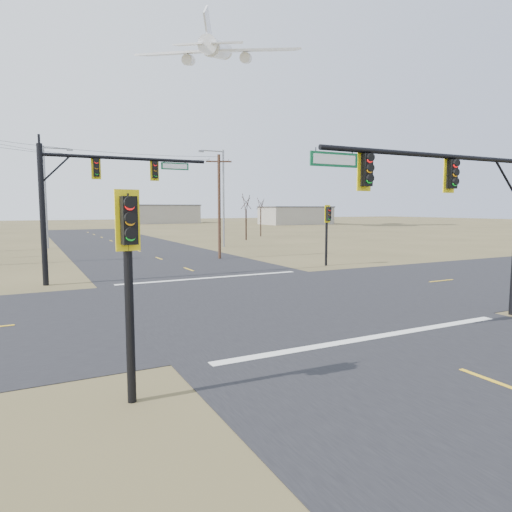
{
  "coord_description": "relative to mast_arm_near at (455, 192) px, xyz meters",
  "views": [
    {
      "loc": [
        -10.57,
        -19.23,
        4.46
      ],
      "look_at": [
        -0.18,
        1.0,
        2.04
      ],
      "focal_mm": 32.0,
      "sensor_mm": 36.0,
      "label": 1
    }
  ],
  "objects": [
    {
      "name": "road_ew",
      "position": [
        -3.73,
        7.5,
        -5.02
      ],
      "size": [
        160.0,
        14.0,
        0.02
      ],
      "primitive_type": "cube",
      "color": "black",
      "rests_on": "ground"
    },
    {
      "name": "utility_pole_near",
      "position": [
        0.99,
        24.99,
        -0.35
      ],
      "size": [
        2.11,
        0.86,
        8.98
      ],
      "rotation": [
        0.0,
        0.0,
        -0.35
      ],
      "color": "#492C1F",
      "rests_on": "ground"
    },
    {
      "name": "mast_arm_near",
      "position": [
        0.0,
        0.0,
        0.0
      ],
      "size": [
        10.34,
        0.41,
        6.9
      ],
      "rotation": [
        0.0,
        0.0,
        -0.02
      ],
      "color": "black",
      "rests_on": "ground"
    },
    {
      "name": "pedestal_signal_ne",
      "position": [
        6.47,
        16.74,
        -1.65
      ],
      "size": [
        0.61,
        0.53,
        4.69
      ],
      "rotation": [
        0.0,
        0.0,
        0.14
      ],
      "color": "black",
      "rests_on": "ground"
    },
    {
      "name": "pedestal_signal_sw",
      "position": [
        -12.23,
        -1.57,
        -1.55
      ],
      "size": [
        0.61,
        0.54,
        4.88
      ],
      "rotation": [
        0.0,
        0.0,
        0.13
      ],
      "color": "black",
      "rests_on": "ground"
    },
    {
      "name": "jet_airliner",
      "position": [
        24.25,
        81.46,
        32.88
      ],
      "size": [
        32.1,
        32.57,
        15.7
      ],
      "rotation": [
        0.0,
        -0.27,
        0.98
      ],
      "color": "white"
    },
    {
      "name": "road_ns",
      "position": [
        -3.73,
        7.5,
        -5.02
      ],
      "size": [
        14.0,
        160.0,
        0.02
      ],
      "primitive_type": "cube",
      "color": "black",
      "rests_on": "ground"
    },
    {
      "name": "streetlight_c",
      "position": [
        -11.61,
        43.13,
        1.19
      ],
      "size": [
        3.1,
        0.44,
        11.08
      ],
      "rotation": [
        0.0,
        0.0,
        -0.3
      ],
      "color": "gray",
      "rests_on": "ground"
    },
    {
      "name": "stop_bar_near",
      "position": [
        -3.73,
        0.0,
        -5.0
      ],
      "size": [
        12.0,
        0.4,
        0.01
      ],
      "primitive_type": "cube",
      "color": "silver",
      "rests_on": "road_ns"
    },
    {
      "name": "warehouse_right",
      "position": [
        51.27,
        92.5,
        -2.78
      ],
      "size": [
        18.0,
        10.0,
        4.5
      ],
      "primitive_type": "cube",
      "color": "gray",
      "rests_on": "ground"
    },
    {
      "name": "mast_arm_far",
      "position": [
        -10.44,
        16.87,
        0.71
      ],
      "size": [
        9.91,
        0.42,
        8.03
      ],
      "rotation": [
        0.0,
        0.0,
        -0.04
      ],
      "color": "black",
      "rests_on": "ground"
    },
    {
      "name": "bare_tree_c",
      "position": [
        13.29,
        44.98,
        0.25
      ],
      "size": [
        3.31,
        3.31,
        6.73
      ],
      "rotation": [
        0.0,
        0.0,
        -0.18
      ],
      "color": "black",
      "rests_on": "ground"
    },
    {
      "name": "streetlight_a",
      "position": [
        5.81,
        35.87,
        1.07
      ],
      "size": [
        3.03,
        0.38,
        10.86
      ],
      "rotation": [
        0.0,
        0.0,
        0.19
      ],
      "color": "gray",
      "rests_on": "ground"
    },
    {
      "name": "warehouse_mid",
      "position": [
        21.27,
        117.5,
        -2.53
      ],
      "size": [
        20.0,
        12.0,
        5.0
      ],
      "primitive_type": "cube",
      "color": "gray",
      "rests_on": "ground"
    },
    {
      "name": "stop_bar_far",
      "position": [
        -3.73,
        15.0,
        -5.0
      ],
      "size": [
        12.0,
        0.4,
        0.01
      ],
      "primitive_type": "cube",
      "color": "silver",
      "rests_on": "road_ns"
    },
    {
      "name": "bare_tree_d",
      "position": [
        18.84,
        51.19,
        0.03
      ],
      "size": [
        2.55,
        2.55,
        6.28
      ],
      "rotation": [
        0.0,
        0.0,
        -0.07
      ],
      "color": "black",
      "rests_on": "ground"
    },
    {
      "name": "ground",
      "position": [
        -3.73,
        7.5,
        -5.03
      ],
      "size": [
        320.0,
        320.0,
        0.0
      ],
      "primitive_type": "plane",
      "color": "brown",
      "rests_on": "ground"
    }
  ]
}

